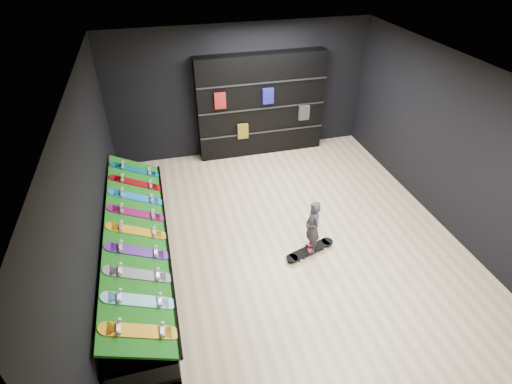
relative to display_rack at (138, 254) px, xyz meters
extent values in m
cube|color=beige|center=(2.55, 0.00, -0.25)|extent=(6.00, 7.00, 0.01)
cube|color=white|center=(2.55, 0.00, 2.75)|extent=(6.00, 7.00, 0.01)
cube|color=black|center=(2.55, 3.50, 1.25)|extent=(6.00, 0.02, 3.00)
cube|color=black|center=(2.55, -3.50, 1.25)|extent=(6.00, 0.02, 3.00)
cube|color=black|center=(-0.45, 0.00, 1.25)|extent=(0.02, 7.00, 3.00)
cube|color=black|center=(5.55, 0.00, 1.25)|extent=(0.02, 7.00, 3.00)
cube|color=#0F560D|center=(0.05, 0.00, 0.46)|extent=(0.92, 4.50, 0.46)
cube|color=black|center=(2.99, 3.32, 0.94)|extent=(2.98, 0.35, 2.38)
imported|color=black|center=(2.85, -0.44, 0.13)|extent=(0.16, 0.22, 0.59)
camera|label=1|loc=(0.65, -5.12, 4.57)|focal=28.00mm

